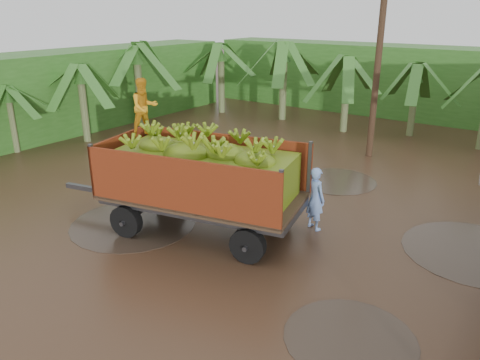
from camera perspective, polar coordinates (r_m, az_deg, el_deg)
name	(u,v)px	position (r m, az deg, el deg)	size (l,w,h in m)	color
ground	(287,235)	(12.03, 5.73, -6.68)	(100.00, 100.00, 0.00)	black
hedge_north	(408,81)	(26.64, 19.77, 11.26)	(22.00, 3.00, 3.60)	#2D661E
hedge_west	(72,90)	(23.69, -19.80, 10.27)	(3.00, 18.00, 3.60)	#2D661E
banana_trailer	(202,176)	(11.67, -4.69, 0.48)	(7.01, 3.41, 3.78)	#9F3516
man_blue	(315,199)	(12.14, 9.16, -2.24)	(0.61, 0.40, 1.67)	#7B9FE1
utility_pole	(380,43)	(18.25, 16.68, 15.67)	(1.20, 0.24, 8.34)	#47301E
banana_plants	(239,100)	(19.91, -0.14, 9.69)	(24.30, 20.49, 3.98)	#2D661E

